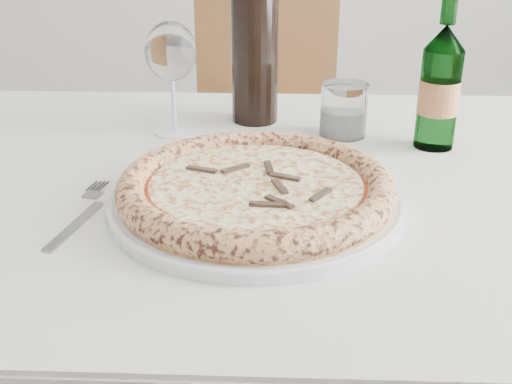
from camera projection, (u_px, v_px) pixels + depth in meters
dining_table at (257, 235)px, 0.92m from camera, size 1.41×0.86×0.76m
chair_far at (265, 131)px, 1.73m from camera, size 0.39×0.39×0.93m
plate at (256, 200)px, 0.78m from camera, size 0.36×0.36×0.02m
pizza at (256, 187)px, 0.77m from camera, size 0.34×0.34×0.03m
fork at (81, 215)px, 0.76m from camera, size 0.04×0.18×0.00m
wine_glass at (171, 54)px, 0.98m from camera, size 0.08×0.08×0.18m
tumbler at (343, 113)px, 1.01m from camera, size 0.07×0.07×0.08m
beer_bottle at (440, 88)px, 0.94m from camera, size 0.06×0.06×0.23m
wine_bottle at (255, 41)px, 1.04m from camera, size 0.08×0.08×0.31m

